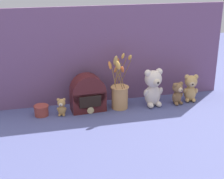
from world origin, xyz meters
TOP-DOWN VIEW (x-y plane):
  - ground_plane at (0.00, 0.00)m, footprint 4.00×4.00m
  - backdrop_wall at (0.00, 0.17)m, footprint 1.55×0.02m
  - teddy_bear_large at (0.26, 0.01)m, footprint 0.13×0.12m
  - teddy_bear_medium at (0.52, 0.02)m, footprint 0.10×0.09m
  - teddy_bear_small at (0.42, -0.01)m, footprint 0.08×0.07m
  - teddy_bear_tiny at (-0.31, -0.00)m, footprint 0.06×0.05m
  - flower_vase at (0.05, 0.03)m, footprint 0.18×0.16m
  - vintage_radio at (-0.15, 0.03)m, footprint 0.21×0.12m
  - decorative_tin_tall at (-0.43, 0.03)m, footprint 0.09×0.09m

SIDE VIEW (x-z plane):
  - ground_plane at x=0.00m, z-range 0.00..0.00m
  - decorative_tin_tall at x=-0.43m, z-range 0.00..0.06m
  - teddy_bear_tiny at x=-0.31m, z-range 0.00..0.11m
  - teddy_bear_small at x=0.42m, z-range 0.00..0.15m
  - teddy_bear_medium at x=0.52m, z-range 0.00..0.18m
  - flower_vase at x=0.05m, z-range -0.07..0.27m
  - vintage_radio at x=-0.15m, z-range -0.01..0.22m
  - teddy_bear_large at x=0.26m, z-range 0.01..0.25m
  - backdrop_wall at x=0.00m, z-range 0.00..0.61m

